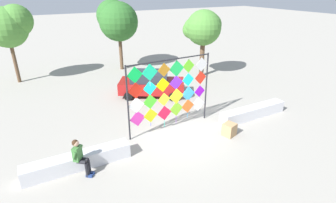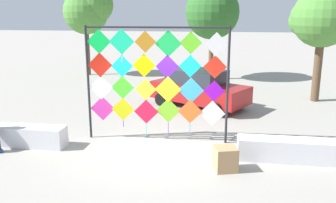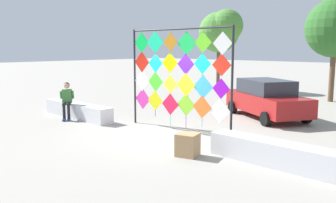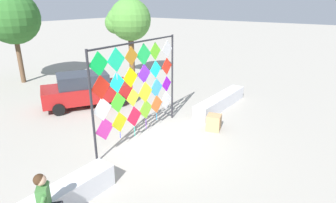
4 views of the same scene
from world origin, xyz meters
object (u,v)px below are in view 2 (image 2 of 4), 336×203
at_px(tree_broadleaf, 210,9).
at_px(tree_far_right, 322,18).
at_px(parked_car, 199,88).
at_px(cardboard_box_large, 225,159).
at_px(kite_display_rack, 156,75).
at_px(tree_palm_like, 89,11).

bearing_deg(tree_broadleaf, tree_far_right, -44.11).
distance_m(tree_far_right, tree_broadleaf, 6.62).
xyz_separation_m(parked_car, tree_far_right, (4.88, 1.80, 2.72)).
height_order(cardboard_box_large, tree_far_right, tree_far_right).
height_order(kite_display_rack, parked_car, kite_display_rack).
relative_size(kite_display_rack, tree_far_right, 0.87).
relative_size(cardboard_box_large, tree_far_right, 0.12).
bearing_deg(tree_far_right, tree_palm_like, 157.69).
relative_size(kite_display_rack, cardboard_box_large, 7.09).
distance_m(cardboard_box_large, tree_far_right, 9.21).
height_order(cardboard_box_large, tree_broadleaf, tree_broadleaf).
bearing_deg(tree_palm_like, parked_car, -43.85).
bearing_deg(kite_display_rack, tree_far_right, 45.32).
bearing_deg(cardboard_box_large, tree_palm_like, 122.30).
distance_m(tree_palm_like, tree_broadleaf, 7.03).
height_order(kite_display_rack, tree_palm_like, tree_palm_like).
height_order(parked_car, tree_palm_like, tree_palm_like).
bearing_deg(parked_car, tree_broadleaf, 88.86).
bearing_deg(parked_car, tree_palm_like, 136.15).
height_order(tree_palm_like, tree_broadleaf, tree_broadleaf).
relative_size(parked_car, tree_far_right, 0.88).
bearing_deg(kite_display_rack, tree_broadleaf, 84.02).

